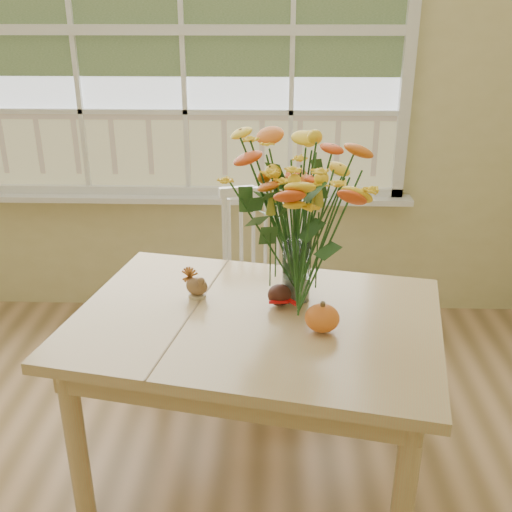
{
  "coord_description": "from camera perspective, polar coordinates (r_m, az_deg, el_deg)",
  "views": [
    {
      "loc": [
        0.47,
        -0.93,
        1.69
      ],
      "look_at": [
        0.41,
        0.92,
        0.89
      ],
      "focal_mm": 42.0,
      "sensor_mm": 36.0,
      "label": 1
    }
  ],
  "objects": [
    {
      "name": "windsor_chair",
      "position": [
        2.75,
        0.81,
        -2.22
      ],
      "size": [
        0.42,
        0.41,
        0.89
      ],
      "rotation": [
        0.0,
        0.0,
        -0.03
      ],
      "color": "white",
      "rests_on": "floor"
    },
    {
      "name": "flower_vase",
      "position": [
        2.08,
        4.02,
        4.46
      ],
      "size": [
        0.48,
        0.48,
        0.57
      ],
      "color": "white",
      "rests_on": "dining_table"
    },
    {
      "name": "dining_table",
      "position": [
        2.14,
        -0.02,
        -7.9
      ],
      "size": [
        1.41,
        1.13,
        0.67
      ],
      "rotation": [
        0.0,
        0.0,
        -0.2
      ],
      "color": "tan",
      "rests_on": "floor"
    },
    {
      "name": "window",
      "position": [
        3.18,
        -7.1,
        20.26
      ],
      "size": [
        2.42,
        0.12,
        1.74
      ],
      "color": "silver",
      "rests_on": "wall_back"
    },
    {
      "name": "wall_back",
      "position": [
        3.23,
        -6.83,
        17.08
      ],
      "size": [
        4.0,
        0.02,
        2.7
      ],
      "primitive_type": "cube",
      "color": "#D1C685",
      "rests_on": "floor"
    },
    {
      "name": "turkey_figurine",
      "position": [
        2.22,
        -5.65,
        -2.91
      ],
      "size": [
        0.1,
        0.08,
        0.1
      ],
      "rotation": [
        0.0,
        0.0,
        -0.29
      ],
      "color": "#CCB78C",
      "rests_on": "dining_table"
    },
    {
      "name": "dark_gourd",
      "position": [
        2.15,
        2.26,
        -3.83
      ],
      "size": [
        0.13,
        0.11,
        0.08
      ],
      "color": "#38160F",
      "rests_on": "dining_table"
    },
    {
      "name": "pumpkin",
      "position": [
        1.99,
        6.31,
        -6.02
      ],
      "size": [
        0.12,
        0.12,
        0.09
      ],
      "primitive_type": "ellipsoid",
      "color": "orange",
      "rests_on": "dining_table"
    }
  ]
}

